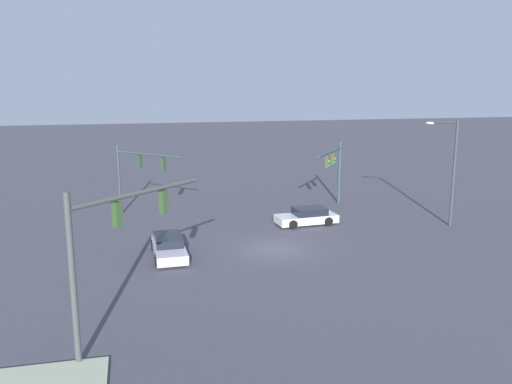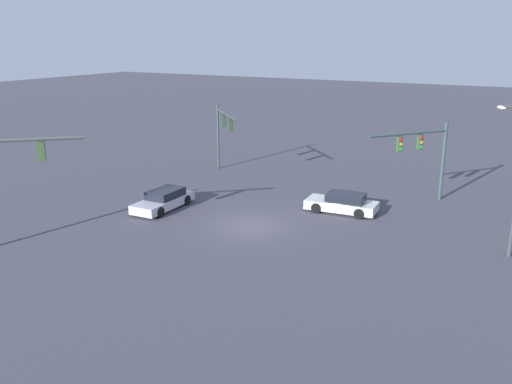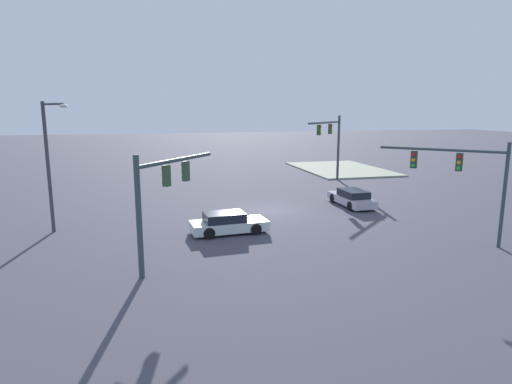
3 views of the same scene
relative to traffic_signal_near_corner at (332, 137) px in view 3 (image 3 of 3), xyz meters
The scene contains 8 objects.
ground_plane 14.33m from the traffic_signal_near_corner, 137.92° to the left, with size 204.52×204.52×0.00m, color #43424D.
sidewalk_corner 10.26m from the traffic_signal_near_corner, 30.79° to the right, with size 13.78×9.09×0.15m, color #9AA287.
traffic_signal_near_corner is the anchor object (origin of this frame).
traffic_signal_opposite_side 25.70m from the traffic_signal_near_corner, 139.57° to the left, with size 4.86×3.79×5.19m.
traffic_signal_cross_street 19.70m from the traffic_signal_near_corner, behind, with size 4.57×4.59×5.38m.
streetlamp_curved_arm 25.72m from the traffic_signal_near_corner, 119.22° to the left, with size 1.80×1.68×7.40m.
sedan_car_approaching 11.26m from the traffic_signal_near_corner, 164.81° to the left, with size 4.61×1.93×1.21m.
sedan_car_waiting_far 20.19m from the traffic_signal_near_corner, 139.43° to the left, with size 2.14×4.46×1.21m.
Camera 3 is at (-28.68, 8.03, 6.98)m, focal length 30.59 mm.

